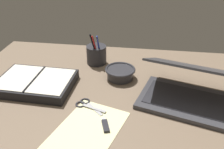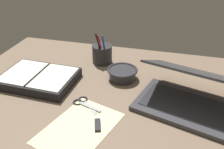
{
  "view_description": "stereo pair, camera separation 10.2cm",
  "coord_description": "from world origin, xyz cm",
  "px_view_note": "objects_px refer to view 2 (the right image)",
  "views": [
    {
      "loc": [
        9.22,
        -80.75,
        60.46
      ],
      "look_at": [
        -3.44,
        6.84,
        9.0
      ],
      "focal_mm": 40.0,
      "sensor_mm": 36.0,
      "label": 1
    },
    {
      "loc": [
        19.24,
        -78.71,
        60.46
      ],
      "look_at": [
        -3.44,
        6.84,
        9.0
      ],
      "focal_mm": 40.0,
      "sensor_mm": 36.0,
      "label": 2
    }
  ],
  "objects_px": {
    "pen_cup": "(102,54)",
    "scissors": "(83,102)",
    "bowl": "(122,73)",
    "planner": "(39,78)",
    "laptop": "(189,94)"
  },
  "relations": [
    {
      "from": "laptop",
      "to": "pen_cup",
      "type": "relative_size",
      "value": 2.61
    },
    {
      "from": "scissors",
      "to": "bowl",
      "type": "bearing_deg",
      "value": 94.48
    },
    {
      "from": "scissors",
      "to": "pen_cup",
      "type": "bearing_deg",
      "value": 124.94
    },
    {
      "from": "bowl",
      "to": "planner",
      "type": "relative_size",
      "value": 0.43
    },
    {
      "from": "planner",
      "to": "bowl",
      "type": "bearing_deg",
      "value": 21.82
    },
    {
      "from": "laptop",
      "to": "bowl",
      "type": "bearing_deg",
      "value": 171.14
    },
    {
      "from": "pen_cup",
      "to": "planner",
      "type": "relative_size",
      "value": 0.5
    },
    {
      "from": "bowl",
      "to": "pen_cup",
      "type": "distance_m",
      "value": 0.19
    },
    {
      "from": "bowl",
      "to": "scissors",
      "type": "bearing_deg",
      "value": -116.28
    },
    {
      "from": "planner",
      "to": "scissors",
      "type": "height_order",
      "value": "planner"
    },
    {
      "from": "laptop",
      "to": "planner",
      "type": "bearing_deg",
      "value": -164.66
    },
    {
      "from": "laptop",
      "to": "bowl",
      "type": "relative_size",
      "value": 3.09
    },
    {
      "from": "pen_cup",
      "to": "scissors",
      "type": "distance_m",
      "value": 0.35
    },
    {
      "from": "bowl",
      "to": "planner",
      "type": "distance_m",
      "value": 0.37
    },
    {
      "from": "planner",
      "to": "scissors",
      "type": "xyz_separation_m",
      "value": [
        0.24,
        -0.09,
        -0.02
      ]
    }
  ]
}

